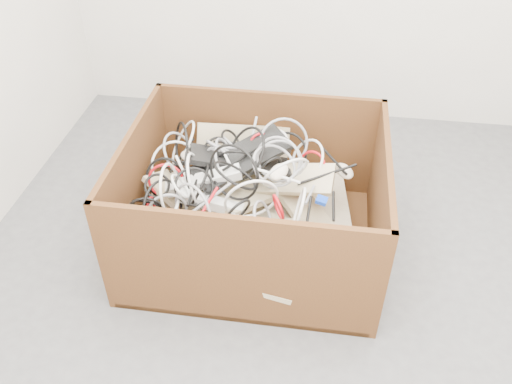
# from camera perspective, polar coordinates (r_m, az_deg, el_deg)

# --- Properties ---
(ground) EXTENTS (3.00, 3.00, 0.00)m
(ground) POSITION_cam_1_polar(r_m,az_deg,el_deg) (2.36, 4.77, -10.12)
(ground) COLOR #48494B
(ground) RESTS_ON ground
(cardboard_box) EXTENTS (1.09, 0.91, 0.56)m
(cardboard_box) POSITION_cam_1_polar(r_m,az_deg,el_deg) (2.44, -0.40, -3.02)
(cardboard_box) COLOR #3F1F0F
(cardboard_box) RESTS_ON ground
(keyboard_pile) EXTENTS (1.03, 0.91, 0.39)m
(keyboard_pile) POSITION_cam_1_polar(r_m,az_deg,el_deg) (2.37, -0.08, -0.20)
(keyboard_pile) COLOR tan
(keyboard_pile) RESTS_ON cardboard_box
(mice_scatter) EXTENTS (0.81, 0.59, 0.21)m
(mice_scatter) POSITION_cam_1_polar(r_m,az_deg,el_deg) (2.26, 0.07, -0.24)
(mice_scatter) COLOR beige
(mice_scatter) RESTS_ON keyboard_pile
(power_strip_left) EXTENTS (0.33, 0.13, 0.13)m
(power_strip_left) POSITION_cam_1_polar(r_m,az_deg,el_deg) (2.30, -5.59, 1.22)
(power_strip_left) COLOR silver
(power_strip_left) RESTS_ON keyboard_pile
(power_strip_right) EXTENTS (0.28, 0.07, 0.09)m
(power_strip_right) POSITION_cam_1_polar(r_m,az_deg,el_deg) (2.25, -4.88, -1.12)
(power_strip_right) COLOR silver
(power_strip_right) RESTS_ON keyboard_pile
(vga_plug) EXTENTS (0.05, 0.05, 0.03)m
(vga_plug) POSITION_cam_1_polar(r_m,az_deg,el_deg) (2.22, 6.96, -0.88)
(vga_plug) COLOR #0C34BE
(vga_plug) RESTS_ON keyboard_pile
(cable_tangle) EXTENTS (0.96, 0.75, 0.42)m
(cable_tangle) POSITION_cam_1_polar(r_m,az_deg,el_deg) (2.31, -3.46, 2.04)
(cable_tangle) COLOR black
(cable_tangle) RESTS_ON keyboard_pile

